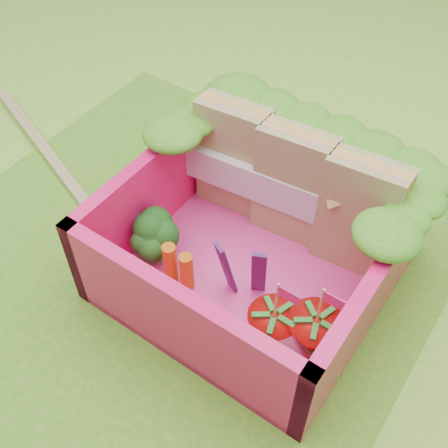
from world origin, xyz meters
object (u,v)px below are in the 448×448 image
sandwich_stack (293,186)px  strawberry_right (313,336)px  chopsticks (62,172)px  broccoli (150,236)px  strawberry_left (273,329)px  bento_box (257,238)px

sandwich_stack → strawberry_right: size_ratio=2.46×
chopsticks → broccoli: bearing=-13.0°
broccoli → strawberry_left: size_ratio=0.68×
chopsticks → strawberry_left: bearing=-9.7°
chopsticks → bento_box: bearing=2.3°
sandwich_stack → broccoli: 0.78m
sandwich_stack → strawberry_left: sandwich_stack is taller
bento_box → strawberry_right: size_ratio=2.62×
bento_box → broccoli: size_ratio=3.96×
strawberry_right → chopsticks: 1.88m
bento_box → chopsticks: 1.41m
strawberry_right → chopsticks: (-1.86, 0.22, -0.16)m
sandwich_stack → strawberry_right: bearing=-51.6°
bento_box → chopsticks: size_ratio=0.66×
sandwich_stack → strawberry_left: 0.76m
sandwich_stack → chopsticks: size_ratio=0.61×
bento_box → strawberry_right: 0.56m
strawberry_left → broccoli: bearing=174.2°
strawberry_left → sandwich_stack: bearing=114.6°
sandwich_stack → strawberry_left: size_ratio=2.54×
broccoli → strawberry_right: bearing=-0.5°
bento_box → strawberry_right: bearing=-29.6°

